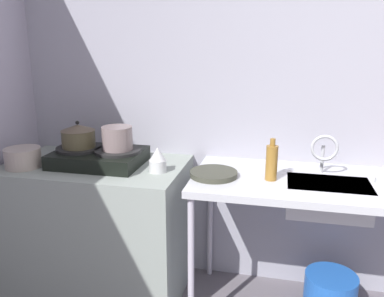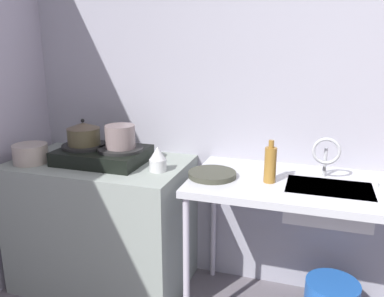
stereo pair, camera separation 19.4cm
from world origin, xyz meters
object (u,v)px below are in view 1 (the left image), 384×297
stove (99,156)px  pot_on_right_burner (117,138)px  pot_beside_stove (23,158)px  sink_basin (328,198)px  percolator (158,160)px  pot_on_left_burner (78,136)px  faucet (324,150)px  bottle_by_sink (272,162)px  frying_pan (214,174)px  bucket_on_floor (330,295)px

stove → pot_on_right_burner: (0.13, -0.00, 0.13)m
pot_beside_stove → sink_basin: (1.80, 0.12, -0.15)m
percolator → stove: bearing=171.7°
stove → pot_beside_stove: (-0.43, -0.15, 0.01)m
sink_basin → pot_on_left_burner: bearing=178.7°
pot_on_left_burner → faucet: 1.48m
stove → bottle_by_sink: (1.06, -0.05, 0.05)m
pot_on_left_burner → faucet: (1.47, 0.08, -0.02)m
percolator → sink_basin: bearing=1.5°
pot_on_left_burner → frying_pan: (0.87, -0.06, -0.16)m
pot_on_left_burner → bucket_on_floor: bearing=1.1°
pot_on_left_burner → pot_beside_stove: bearing=-152.6°
pot_on_left_burner → pot_on_right_burner: (0.26, 0.00, -0.00)m
pot_on_left_burner → frying_pan: pot_on_left_burner is taller
pot_on_right_burner → frying_pan: 0.63m
pot_on_left_burner → frying_pan: 0.89m
stove → faucet: 1.35m
stove → bucket_on_floor: stove is taller
bucket_on_floor → frying_pan: bearing=-172.4°
pot_on_right_burner → frying_pan: pot_on_right_burner is taller
bottle_by_sink → bucket_on_floor: (0.39, 0.08, -0.84)m
faucet → bottle_by_sink: faucet is taller
pot_beside_stove → percolator: size_ratio=1.44×
percolator → frying_pan: (0.34, -0.00, -0.06)m
stove → frying_pan: size_ratio=2.00×
pot_on_left_burner → bottle_by_sink: bearing=-2.4°
bottle_by_sink → pot_on_right_burner: bearing=176.9°
percolator → sink_basin: percolator is taller
stove → percolator: 0.41m
stove → pot_on_right_burner: bearing=-0.0°
pot_on_left_burner → bucket_on_floor: 1.82m
faucet → pot_on_right_burner: bearing=-176.2°
sink_basin → frying_pan: frying_pan is taller
pot_on_right_burner → pot_beside_stove: 0.59m
stove → frying_pan: stove is taller
pot_beside_stove → sink_basin: bearing=3.8°
pot_beside_stove → bottle_by_sink: bearing=4.0°
percolator → pot_on_right_burner: bearing=167.8°
percolator → bottle_by_sink: 0.66m
stove → percolator: (0.40, -0.06, 0.02)m
pot_beside_stove → frying_pan: bearing=4.4°
bucket_on_floor → stove: bearing=-178.8°
pot_on_left_burner → pot_beside_stove: size_ratio=0.98×
pot_on_left_burner → bucket_on_floor: pot_on_left_burner is taller
bottle_by_sink → faucet: bearing=24.5°
percolator → faucet: 0.95m
pot_on_right_burner → faucet: 1.22m
pot_on_left_burner → pot_on_right_burner: 0.26m
percolator → bucket_on_floor: percolator is taller
stove → pot_on_left_burner: size_ratio=2.61×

